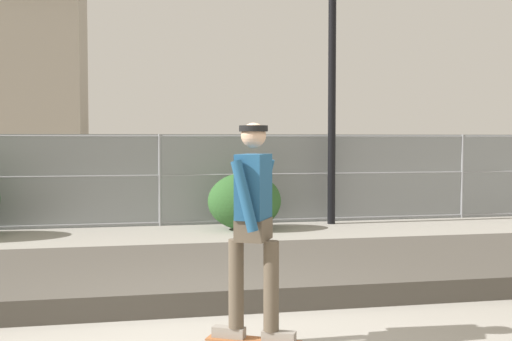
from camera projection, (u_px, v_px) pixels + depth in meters
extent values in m
plane|color=#9E998E|center=(215.00, 339.00, 5.78)|extent=(120.00, 120.00, 0.00)
cube|color=#4C473F|center=(188.00, 274.00, 7.99)|extent=(10.98, 3.04, 0.25)
cube|color=#9E5B33|center=(254.00, 341.00, 5.54)|extent=(0.80, 0.56, 0.02)
cylinder|color=silver|center=(228.00, 339.00, 5.71)|extent=(0.06, 0.05, 0.05)
cube|color=#99999E|center=(224.00, 339.00, 5.62)|extent=(0.11, 0.15, 0.01)
cube|color=gray|center=(279.00, 337.00, 5.48)|extent=(0.29, 0.22, 0.09)
cube|color=gray|center=(229.00, 332.00, 5.61)|extent=(0.29, 0.22, 0.09)
cylinder|color=brown|center=(271.00, 286.00, 5.48)|extent=(0.13, 0.13, 0.75)
cylinder|color=brown|center=(236.00, 284.00, 5.57)|extent=(0.13, 0.13, 0.75)
cube|color=brown|center=(253.00, 229.00, 5.50)|extent=(0.37, 0.41, 0.18)
cube|color=navy|center=(253.00, 186.00, 5.48)|extent=(0.37, 0.44, 0.54)
cylinder|color=navy|center=(262.00, 191.00, 5.72)|extent=(0.25, 0.19, 0.58)
cylinder|color=navy|center=(245.00, 196.00, 5.25)|extent=(0.25, 0.19, 0.58)
sphere|color=tan|center=(253.00, 135.00, 5.46)|extent=(0.21, 0.21, 0.21)
cylinder|color=black|center=(253.00, 128.00, 5.46)|extent=(0.24, 0.24, 0.05)
cylinder|color=gray|center=(160.00, 180.00, 13.28)|extent=(0.06, 0.06, 1.85)
cylinder|color=gray|center=(462.00, 176.00, 14.64)|extent=(0.06, 0.06, 1.85)
cylinder|color=gray|center=(160.00, 136.00, 13.23)|extent=(26.70, 0.04, 0.04)
cylinder|color=gray|center=(160.00, 176.00, 13.27)|extent=(26.70, 0.04, 0.04)
cylinder|color=gray|center=(160.00, 223.00, 13.32)|extent=(26.70, 0.04, 0.04)
cube|color=gray|center=(160.00, 180.00, 13.28)|extent=(26.70, 0.01, 1.85)
cylinder|color=black|center=(332.00, 67.00, 13.47)|extent=(0.16, 0.16, 6.45)
cube|color=black|center=(59.00, 183.00, 16.01)|extent=(4.43, 1.87, 0.70)
cube|color=#23282D|center=(50.00, 156.00, 15.94)|extent=(2.23, 1.64, 0.64)
cylinder|color=black|center=(116.00, 194.00, 17.16)|extent=(0.64, 0.25, 0.64)
cylinder|color=black|center=(117.00, 200.00, 15.50)|extent=(0.64, 0.25, 0.64)
cylinder|color=black|center=(5.00, 196.00, 16.56)|extent=(0.64, 0.25, 0.64)
cube|color=maroon|center=(306.00, 180.00, 17.35)|extent=(4.49, 2.03, 0.70)
cube|color=#23282D|center=(299.00, 155.00, 17.27)|extent=(2.28, 1.71, 0.64)
cylinder|color=black|center=(342.00, 190.00, 18.54)|extent=(0.65, 0.27, 0.64)
cylinder|color=black|center=(367.00, 195.00, 16.89)|extent=(0.65, 0.27, 0.64)
cylinder|color=black|center=(248.00, 192.00, 17.85)|extent=(0.65, 0.27, 0.64)
cylinder|color=black|center=(265.00, 197.00, 16.19)|extent=(0.65, 0.27, 0.64)
cylinder|color=black|center=(470.00, 188.00, 19.03)|extent=(0.65, 0.27, 0.64)
cylinder|color=black|center=(507.00, 193.00, 17.38)|extent=(0.65, 0.27, 0.64)
ellipsoid|color=#2D5B28|center=(245.00, 201.00, 12.73)|extent=(1.43, 1.17, 1.10)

